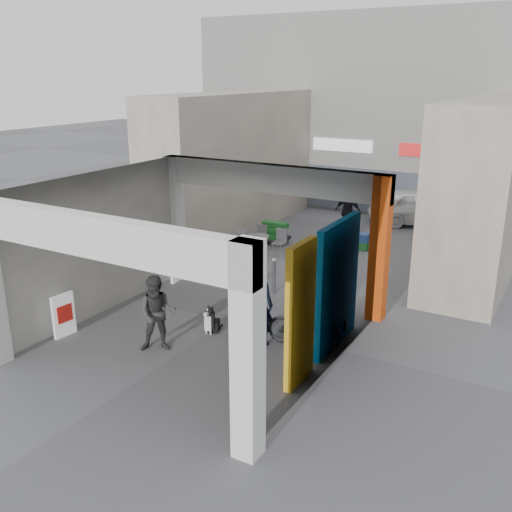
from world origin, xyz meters
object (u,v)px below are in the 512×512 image
Objects in this scene: man_back_turned at (158,314)px; bicycle_rear at (304,326)px; man_elderly at (328,279)px; bicycle_front at (322,307)px; man_with_dog at (258,305)px; white_van at (424,207)px; man_crates at (348,211)px; produce_stand at (273,235)px; border_collie at (211,321)px; cafe_set at (259,246)px.

man_back_turned is 1.03× the size of bicycle_rear.
bicycle_front is (0.22, -0.82, -0.39)m from man_elderly.
man_with_dog reaches higher than man_back_turned.
man_back_turned is 4.36m from man_elderly.
white_van is (2.12, 13.44, -0.13)m from man_back_turned.
man_crates is 1.04× the size of bicycle_rear.
bicycle_rear is (0.09, -1.18, 0.03)m from bicycle_front.
produce_stand is at bearing 54.76° from man_crates.
man_with_dog is at bearing -55.21° from produce_stand.
produce_stand is 6.85m from bicycle_front.
man_back_turned reaches higher than bicycle_front.
border_collie is 0.37× the size of man_with_dog.
man_with_dog is at bearing 153.64° from white_van.
white_van is at bearing 30.34° from bicycle_front.
bicycle_rear reaches higher than bicycle_front.
cafe_set is 7.03m from man_back_turned.
cafe_set reaches higher than border_collie.
cafe_set is at bearing 68.07° from man_back_turned.
white_van is (0.43, 12.13, -0.20)m from man_with_dog.
man_back_turned is at bearing 90.52° from man_crates.
produce_stand is 0.61× the size of man_with_dog.
man_elderly is at bearing -122.70° from man_with_dog.
border_collie is 0.16× the size of white_van.
man_elderly is 7.35m from man_crates.
man_back_turned reaches higher than bicycle_rear.
man_with_dog is (1.22, 0.02, 0.64)m from border_collie.
man_crates is (1.52, 3.85, 0.53)m from cafe_set.
produce_stand is 7.78m from man_with_dog.
man_with_dog is 1.06× the size of man_elderly.
man_back_turned is (1.70, -8.28, 0.55)m from produce_stand.
produce_stand is 0.65× the size of man_elderly.
cafe_set is 7.50m from white_van.
man_with_dog is 9.54m from man_crates.
bicycle_rear is (0.31, -2.00, -0.37)m from man_elderly.
cafe_set is at bearing 69.31° from man_crates.
border_collie is 0.41× the size of bicycle_rear.
bicycle_front is at bearing -43.14° from produce_stand.
bicycle_rear is (4.06, -5.15, 0.18)m from cafe_set.
white_van is at bearing -126.10° from man_crates.
man_elderly is 0.93m from bicycle_front.
produce_stand is 0.26× the size of white_van.
border_collie is at bearing -138.84° from man_elderly.
man_elderly is at bearing 24.30° from man_back_turned.
bicycle_rear is at bearing -175.17° from man_with_dog.
man_with_dog reaches higher than cafe_set.
man_with_dog is at bearing -22.83° from border_collie.
cafe_set is 1.45m from produce_stand.
bicycle_front is (0.82, 1.58, -0.45)m from man_with_dog.
man_back_turned is 3.13m from bicycle_rear.
man_with_dog reaches higher than white_van.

